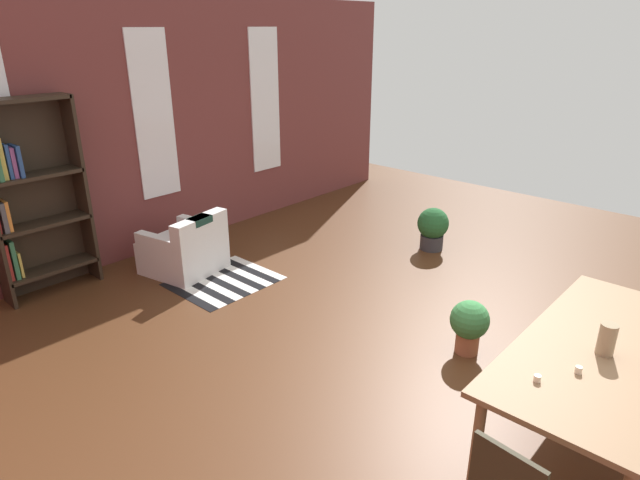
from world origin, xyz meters
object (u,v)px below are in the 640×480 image
object	(u,v)px
dining_table	(605,357)
bookshelf_tall	(29,197)
armchair_white	(186,250)
potted_plant_corner	(433,227)
vase_on_table	(607,339)
potted_plant_by_shelf	(469,324)

from	to	relation	value
dining_table	bookshelf_tall	distance (m)	5.60
armchair_white	potted_plant_corner	distance (m)	3.22
dining_table	armchair_white	xyz separation A→B (m)	(-0.28, 4.62, -0.41)
dining_table	vase_on_table	xyz separation A→B (m)	(-0.09, 0.00, 0.18)
armchair_white	potted_plant_corner	xyz separation A→B (m)	(2.62, -1.87, 0.03)
vase_on_table	bookshelf_tall	bearing A→B (deg)	106.55
bookshelf_tall	armchair_white	bearing A→B (deg)	-27.07
dining_table	vase_on_table	size ratio (longest dim) A/B	9.62
vase_on_table	potted_plant_by_shelf	size ratio (longest dim) A/B	0.44
potted_plant_by_shelf	armchair_white	bearing A→B (deg)	101.39
vase_on_table	bookshelf_tall	distance (m)	5.56
bookshelf_tall	dining_table	bearing A→B (deg)	-72.58
dining_table	potted_plant_by_shelf	bearing A→B (deg)	71.21
potted_plant_corner	dining_table	bearing A→B (deg)	-130.48
dining_table	armchair_white	distance (m)	4.64
vase_on_table	armchair_white	world-z (taller)	vase_on_table
vase_on_table	bookshelf_tall	world-z (taller)	bookshelf_tall
vase_on_table	bookshelf_tall	xyz separation A→B (m)	(-1.58, 5.33, 0.25)
armchair_white	dining_table	bearing A→B (deg)	-86.53
vase_on_table	potted_plant_by_shelf	distance (m)	1.42
potted_plant_by_shelf	potted_plant_corner	size ratio (longest dim) A/B	0.90
vase_on_table	armchair_white	size ratio (longest dim) A/B	0.24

